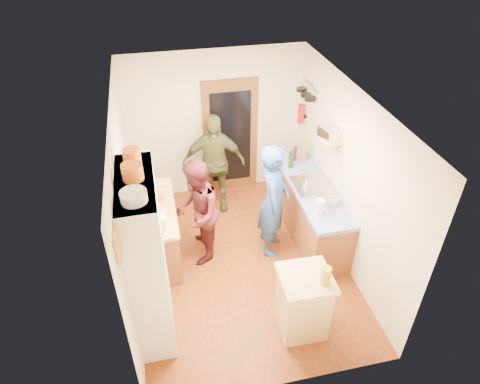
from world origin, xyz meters
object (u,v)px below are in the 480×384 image
object	(u,v)px
person_back	(215,164)
island_base	(303,304)
person_hob	(276,202)
right_counter_base	(308,209)
person_left	(200,211)
hutch_body	(147,259)

from	to	relation	value
person_back	island_base	bearing A→B (deg)	-69.50
island_base	person_hob	distance (m)	1.55
right_counter_base	person_left	bearing A→B (deg)	-174.06
hutch_body	right_counter_base	bearing A→B (deg)	27.47
person_left	island_base	bearing A→B (deg)	41.51
hutch_body	person_back	bearing A→B (deg)	62.44
person_left	person_back	size ratio (longest dim) A/B	0.94
right_counter_base	person_hob	bearing A→B (deg)	-153.47
hutch_body	person_left	distance (m)	1.38
person_hob	person_left	distance (m)	1.10
hutch_body	person_hob	xyz separation A→B (m)	(1.85, 0.97, -0.20)
island_base	person_hob	xyz separation A→B (m)	(0.07, 1.47, 0.47)
person_left	person_back	distance (m)	1.20
right_counter_base	hutch_body	bearing A→B (deg)	-152.53
right_counter_base	person_back	world-z (taller)	person_back
person_hob	person_left	xyz separation A→B (m)	(-1.09, 0.15, -0.08)
right_counter_base	person_left	xyz separation A→B (m)	(-1.75, -0.18, 0.41)
hutch_body	person_back	distance (m)	2.54
right_counter_base	person_hob	size ratio (longest dim) A/B	1.22
right_counter_base	person_hob	distance (m)	0.88
island_base	person_back	bearing A→B (deg)	102.57
person_hob	person_left	world-z (taller)	person_hob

